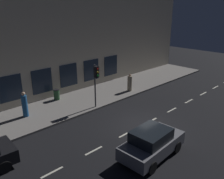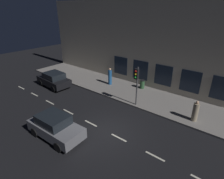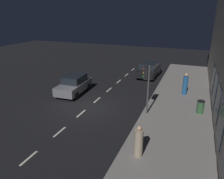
# 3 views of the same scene
# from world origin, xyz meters

# --- Properties ---
(ground_plane) EXTENTS (60.00, 60.00, 0.00)m
(ground_plane) POSITION_xyz_m (0.00, 0.00, 0.00)
(ground_plane) COLOR black
(sidewalk) EXTENTS (4.50, 32.00, 0.15)m
(sidewalk) POSITION_xyz_m (6.25, 0.00, 0.07)
(sidewalk) COLOR gray
(sidewalk) RESTS_ON ground
(building_facade) EXTENTS (0.65, 32.00, 8.62)m
(building_facade) POSITION_xyz_m (8.80, -0.00, 4.30)
(building_facade) COLOR #B2A893
(building_facade) RESTS_ON ground
(lane_centre_line) EXTENTS (0.12, 27.20, 0.01)m
(lane_centre_line) POSITION_xyz_m (0.00, -1.00, 0.00)
(lane_centre_line) COLOR beige
(lane_centre_line) RESTS_ON ground
(traffic_light) EXTENTS (0.46, 0.32, 3.36)m
(traffic_light) POSITION_xyz_m (4.19, 0.42, 2.59)
(traffic_light) COLOR #424244
(traffic_light) RESTS_ON sidewalk
(parked_car_0) EXTENTS (2.10, 4.01, 1.58)m
(parked_car_0) POSITION_xyz_m (2.47, 9.55, 0.79)
(parked_car_0) COLOR black
(parked_car_0) RESTS_ON ground
(parked_car_1) EXTENTS (1.97, 3.91, 1.58)m
(parked_car_1) POSITION_xyz_m (-2.48, 2.29, 0.79)
(parked_car_1) COLOR slate
(parked_car_1) RESTS_ON ground
(pedestrian_0) EXTENTS (0.58, 0.58, 1.61)m
(pedestrian_0) POSITION_xyz_m (4.95, -4.22, 0.88)
(pedestrian_0) COLOR gray
(pedestrian_0) RESTS_ON sidewalk
(pedestrian_1) EXTENTS (0.55, 0.55, 1.83)m
(pedestrian_1) POSITION_xyz_m (6.45, 5.09, 1.00)
(pedestrian_1) COLOR #1E5189
(pedestrian_1) RESTS_ON sidewalk
(trash_bin) EXTENTS (0.49, 0.49, 0.90)m
(trash_bin) POSITION_xyz_m (7.70, 1.81, 0.60)
(trash_bin) COLOR #2D5633
(trash_bin) RESTS_ON sidewalk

